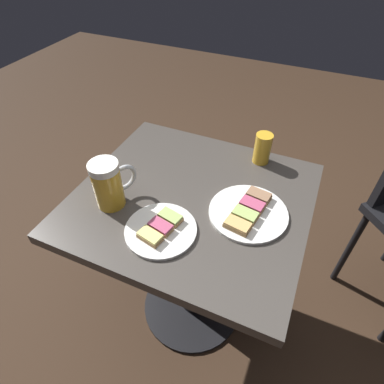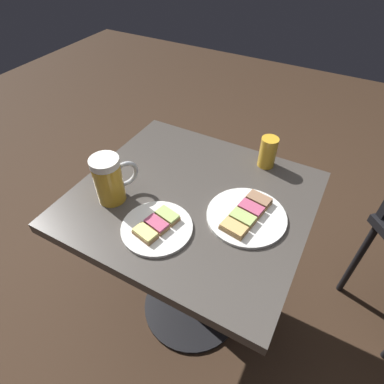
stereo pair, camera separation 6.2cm
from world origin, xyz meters
The scene contains 6 objects.
ground_plane centered at (0.00, 0.00, 0.00)m, with size 6.00×6.00×0.00m, color #382619.
cafe_table centered at (0.00, 0.00, 0.54)m, with size 0.66×0.72×0.71m.
plate_near centered at (0.00, -0.18, 0.72)m, with size 0.24×0.24×0.03m.
plate_far centered at (-0.16, 0.02, 0.72)m, with size 0.20×0.20×0.03m.
beer_mug centered at (-0.12, 0.21, 0.79)m, with size 0.14×0.09×0.15m.
beer_glass_small centered at (0.26, -0.15, 0.76)m, with size 0.06×0.06×0.11m, color gold.
Camera 1 is at (-0.66, -0.29, 1.41)m, focal length 29.83 mm.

